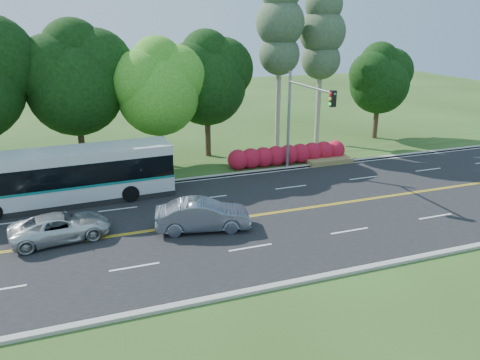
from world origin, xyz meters
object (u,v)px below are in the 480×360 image
object	(u,v)px
sedan	(203,215)
suv	(61,227)
transit_bus	(66,177)
traffic_signal	(301,110)

from	to	relation	value
sedan	suv	distance (m)	7.04
transit_bus	suv	world-z (taller)	transit_bus
suv	transit_bus	bearing A→B (deg)	-11.43
transit_bus	suv	size ratio (longest dim) A/B	2.61
transit_bus	suv	bearing A→B (deg)	-96.99
sedan	transit_bus	bearing A→B (deg)	58.10
traffic_signal	suv	world-z (taller)	traffic_signal
traffic_signal	suv	xyz separation A→B (m)	(-15.51, -4.90, -3.99)
sedan	suv	xyz separation A→B (m)	(-6.92, 1.27, -0.14)
transit_bus	traffic_signal	bearing A→B (deg)	-3.16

